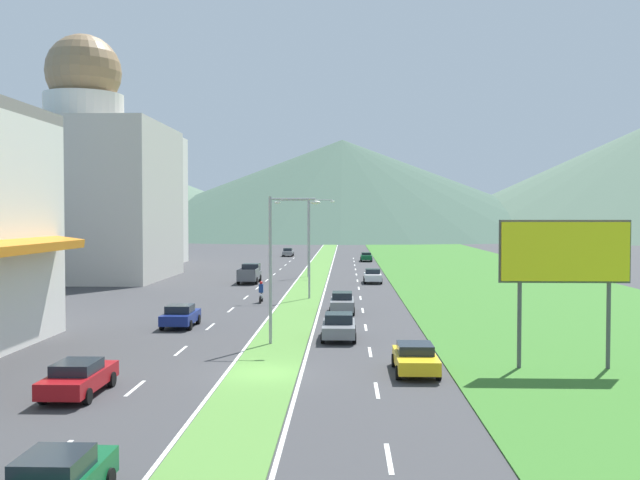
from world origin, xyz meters
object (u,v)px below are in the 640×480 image
Objects in this scene: car_2 at (339,326)px; pickup_truck_0 at (250,274)px; car_4 at (79,377)px; car_8 at (180,316)px; billboard_roadside at (565,257)px; car_3 at (373,276)px; car_6 at (342,302)px; car_7 at (366,257)px; street_lamp_far at (311,232)px; car_5 at (415,358)px; motorcycle_rider at (261,294)px; street_lamp_near at (276,259)px; street_lamp_mid at (305,241)px; car_1 at (288,252)px.

car_2 is 0.81× the size of pickup_truck_0.
car_8 is (0.02, 18.10, 0.02)m from car_4.
billboard_roadside reaches higher than car_3.
car_6 is 0.96× the size of car_7.
car_8 is at bearing -11.54° from car_7.
street_lamp_far reaches higher than car_5.
billboard_roadside is (14.43, -51.40, -0.04)m from street_lamp_far.
billboard_roadside is 1.51× the size of car_4.
car_4 is at bearing 173.25° from motorcycle_rider.
motorcycle_rider is at bearing -96.73° from street_lamp_far.
car_4 is 1.05× the size of car_6.
billboard_roadside is at bearing 98.37° from car_5.
car_8 is (-13.73, -31.65, -0.02)m from car_3.
pickup_truck_0 reaches higher than car_6.
street_lamp_near is at bearing -135.18° from car_5.
street_lamp_far is 43.76m from car_2.
car_3 is 13.33m from pickup_truck_0.
car_6 reaches higher than car_4.
street_lamp_mid is 31.92m from billboard_roadside.
car_7 is (13.62, -14.01, -0.01)m from car_1.
car_7 is at bearing -11.54° from car_8.
car_3 is at bearing -165.49° from car_1.
car_5 is at bearing -71.67° from car_4.
street_lamp_mid is 2.09× the size of car_3.
street_lamp_mid is at bearing -160.11° from car_6.
car_6 is (-3.50, 20.70, 0.08)m from car_5.
motorcycle_rider is at bearing -6.75° from car_4.
car_3 is at bearing 172.57° from car_6.
billboard_roadside is 24.95m from car_8.
car_8 is (-10.55, -7.26, -0.04)m from car_6.
street_lamp_far reaches higher than street_lamp_mid.
street_lamp_near is at bearing -132.18° from car_8.
car_1 is at bearing 2.70° from motorcycle_rider.
car_7 is 2.34× the size of motorcycle_rider.
pickup_truck_0 is 2.70× the size of motorcycle_rider.
street_lamp_mid is 53.22m from car_7.
car_6 is 61.78m from car_7.
car_4 is at bearing 179.51° from pickup_truck_0.
car_7 reaches higher than car_5.
car_4 is 1.12× the size of car_8.
pickup_truck_0 reaches higher than car_2.
pickup_truck_0 is (-13.65, 44.81, 0.27)m from car_5.
street_lamp_far reaches higher than car_4.
street_lamp_far is 1.98× the size of car_7.
street_lamp_near is 38.38m from pickup_truck_0.
street_lamp_mid is at bearing -11.94° from car_4.
car_4 reaches higher than car_5.
car_5 is 28.90m from motorcycle_rider.
car_1 reaches higher than car_7.
car_7 is (3.52, 61.68, -0.05)m from car_6.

